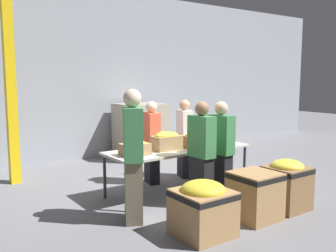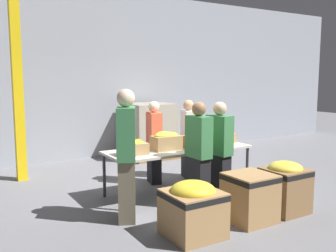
{
  "view_description": "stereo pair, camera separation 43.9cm",
  "coord_description": "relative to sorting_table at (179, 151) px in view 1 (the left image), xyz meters",
  "views": [
    {
      "loc": [
        -3.74,
        -4.98,
        1.94
      ],
      "look_at": [
        -0.19,
        0.05,
        1.14
      ],
      "focal_mm": 40.0,
      "sensor_mm": 36.0,
      "label": 1
    },
    {
      "loc": [
        -3.37,
        -5.22,
        1.94
      ],
      "look_at": [
        -0.19,
        0.05,
        1.14
      ],
      "focal_mm": 40.0,
      "sensor_mm": 36.0,
      "label": 2
    }
  ],
  "objects": [
    {
      "name": "volunteer_0",
      "position": [
        -0.15,
        -0.77,
        0.08
      ],
      "size": [
        0.22,
        0.43,
        1.58
      ],
      "rotation": [
        0.0,
        0.0,
        1.58
      ],
      "color": "black",
      "rests_on": "ground_plane"
    },
    {
      "name": "donation_bin_2",
      "position": [
        0.78,
        -1.62,
        -0.31
      ],
      "size": [
        0.57,
        0.57,
        0.75
      ],
      "color": "olive",
      "rests_on": "ground_plane"
    },
    {
      "name": "wall_back",
      "position": [
        0.0,
        3.41,
        1.3
      ],
      "size": [
        16.0,
        0.08,
        4.0
      ],
      "color": "#9399A3",
      "rests_on": "ground_plane"
    },
    {
      "name": "banana_box_3",
      "position": [
        0.96,
        0.07,
        0.15
      ],
      "size": [
        0.49,
        0.32,
        0.23
      ],
      "color": "tan",
      "rests_on": "sorting_table"
    },
    {
      "name": "banana_box_2",
      "position": [
        0.29,
        -0.09,
        0.19
      ],
      "size": [
        0.46,
        0.31,
        0.28
      ],
      "color": "olive",
      "rests_on": "sorting_table"
    },
    {
      "name": "support_pillar",
      "position": [
        -2.17,
        2.15,
        1.3
      ],
      "size": [
        0.18,
        0.18,
        4.0
      ],
      "color": "yellow",
      "rests_on": "ground_plane"
    },
    {
      "name": "volunteer_2",
      "position": [
        -0.1,
        0.69,
        0.05
      ],
      "size": [
        0.29,
        0.44,
        1.51
      ],
      "rotation": [
        0.0,
        0.0,
        -1.8
      ],
      "color": "black",
      "rests_on": "ground_plane"
    },
    {
      "name": "pallet_stack_0",
      "position": [
        0.88,
        2.71,
        -0.06
      ],
      "size": [
        1.13,
        1.13,
        1.31
      ],
      "color": "olive",
      "rests_on": "ground_plane"
    },
    {
      "name": "volunteer_3",
      "position": [
        0.65,
        0.68,
        0.05
      ],
      "size": [
        0.31,
        0.45,
        1.51
      ],
      "rotation": [
        0.0,
        0.0,
        -1.87
      ],
      "color": "black",
      "rests_on": "ground_plane"
    },
    {
      "name": "donation_bin_1",
      "position": [
        0.1,
        -1.62,
        -0.35
      ],
      "size": [
        0.59,
        0.59,
        0.65
      ],
      "color": "#A37A4C",
      "rests_on": "ground_plane"
    },
    {
      "name": "volunteer_1",
      "position": [
        0.27,
        -0.74,
        0.08
      ],
      "size": [
        0.25,
        0.44,
        1.57
      ],
      "rotation": [
        0.0,
        0.0,
        1.66
      ],
      "color": "black",
      "rests_on": "ground_plane"
    },
    {
      "name": "ground_plane",
      "position": [
        0.0,
        0.0,
        -0.7
      ],
      "size": [
        30.0,
        30.0,
        0.0
      ],
      "primitive_type": "plane",
      "color": "slate"
    },
    {
      "name": "donation_bin_0",
      "position": [
        -0.84,
        -1.62,
        -0.34
      ],
      "size": [
        0.65,
        0.65,
        0.69
      ],
      "color": "#A37A4C",
      "rests_on": "ground_plane"
    },
    {
      "name": "sorting_table",
      "position": [
        0.0,
        0.0,
        0.0
      ],
      "size": [
        2.51,
        0.89,
        0.75
      ],
      "color": "beige",
      "rests_on": "ground_plane"
    },
    {
      "name": "banana_box_0",
      "position": [
        -0.9,
        -0.07,
        0.17
      ],
      "size": [
        0.43,
        0.3,
        0.25
      ],
      "color": "tan",
      "rests_on": "sorting_table"
    },
    {
      "name": "volunteer_4",
      "position": [
        -1.31,
        -0.73,
        0.19
      ],
      "size": [
        0.43,
        0.54,
        1.79
      ],
      "rotation": [
        0.0,
        0.0,
        1.11
      ],
      "color": "#6B604C",
      "rests_on": "ground_plane"
    },
    {
      "name": "banana_box_1",
      "position": [
        -0.27,
        -0.02,
        0.2
      ],
      "size": [
        0.47,
        0.28,
        0.31
      ],
      "color": "tan",
      "rests_on": "sorting_table"
    }
  ]
}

